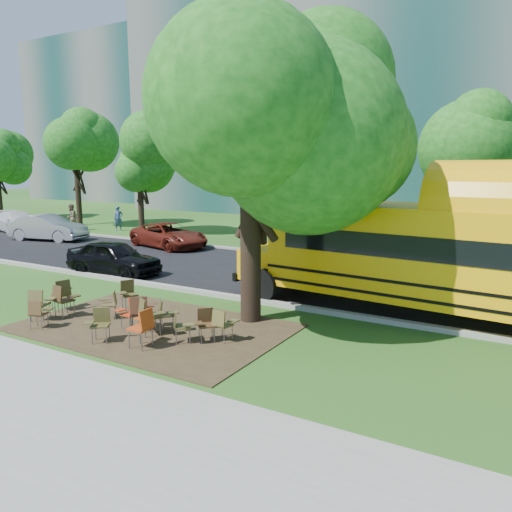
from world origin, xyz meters
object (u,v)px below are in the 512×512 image
Objects in this scene: chair_6 at (143,324)px; chair_13 at (222,322)px; chair_1 at (63,298)px; bg_car_white at (18,222)px; chair_3 at (131,311)px; pedestrian_a at (118,219)px; chair_8 at (62,292)px; chair_10 at (128,292)px; chair_12 at (205,321)px; chair_0 at (39,302)px; chair_11 at (140,309)px; chair_14 at (166,312)px; chair_9 at (111,302)px; bg_car_silver at (48,228)px; chair_7 at (181,324)px; main_tree at (250,126)px; bg_car_red at (169,235)px; school_bus at (473,258)px; pedestrian_b at (71,217)px; black_car at (114,257)px; chair_4 at (148,313)px; chair_2 at (38,311)px; chair_5 at (100,321)px.

chair_6 is 1.88m from chair_13.
chair_1 is 21.20m from bg_car_white.
chair_3 is at bearing 52.08° from chair_6.
chair_8 is at bearing -104.98° from pedestrian_a.
chair_10 is at bearing 47.85° from chair_6.
chair_12 is at bearing -77.69° from chair_8.
chair_0 is 2.44m from chair_10.
chair_1 is 0.99× the size of chair_11.
bg_car_white is (-19.07, 9.50, 0.14)m from chair_10.
chair_14 is (3.52, 1.12, -0.05)m from chair_0.
bg_car_silver reaches higher than chair_9.
chair_10 is (1.23, 2.10, -0.02)m from chair_0.
chair_7 is 0.17× the size of bg_car_white.
bg_car_white is (-22.81, 8.60, -4.57)m from main_tree.
chair_10 is 16.37m from bg_car_silver.
chair_14 reaches higher than chair_12.
chair_1 is at bearing 142.79° from chair_11.
bg_car_white is 1.00× the size of bg_car_red.
chair_9 is (-8.70, -4.55, -1.32)m from school_bus.
chair_13 is (0.81, 0.59, -0.00)m from chair_7.
chair_9 is 0.50× the size of pedestrian_a.
chair_12 is 0.46× the size of pedestrian_b.
chair_12 is 24.23m from pedestrian_b.
chair_7 is at bearing -132.00° from bg_car_silver.
black_car is (-7.81, 2.47, -4.58)m from main_tree.
chair_4 reaches higher than chair_1.
chair_0 is 1.07m from chair_8.
chair_9 is 20.39m from pedestrian_a.
chair_3 is 0.83× the size of chair_6.
bg_car_white is (-21.75, 11.73, 0.09)m from chair_6.
chair_11 is at bearing -81.44° from chair_8.
chair_1 is 0.98× the size of chair_4.
pedestrian_b is at bearing -97.07° from chair_10.
bg_car_white reaches higher than black_car.
chair_1 reaches higher than chair_2.
chair_8 is at bearing 27.20° from pedestrian_b.
pedestrian_a is (-12.56, 14.56, 0.23)m from chair_8.
chair_7 is (1.76, 0.90, -0.02)m from chair_5.
chair_12 is at bearing -104.85° from bg_car_white.
black_car is 16.20m from bg_car_white.
chair_3 is at bearing 7.20° from chair_2.
school_bus is at bearing -174.97° from chair_5.
chair_3 is 0.99× the size of chair_9.
pedestrian_a is (-14.13, 13.48, 0.27)m from chair_10.
bg_car_red is 8.56m from pedestrian_a.
chair_7 is at bearing -143.89° from chair_9.
chair_0 is (-10.21, -5.71, -1.25)m from school_bus.
chair_4 is at bearing -107.20° from bg_car_white.
chair_4 is at bearing -60.74° from chair_14.
chair_5 is (-2.27, -3.33, -4.73)m from main_tree.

